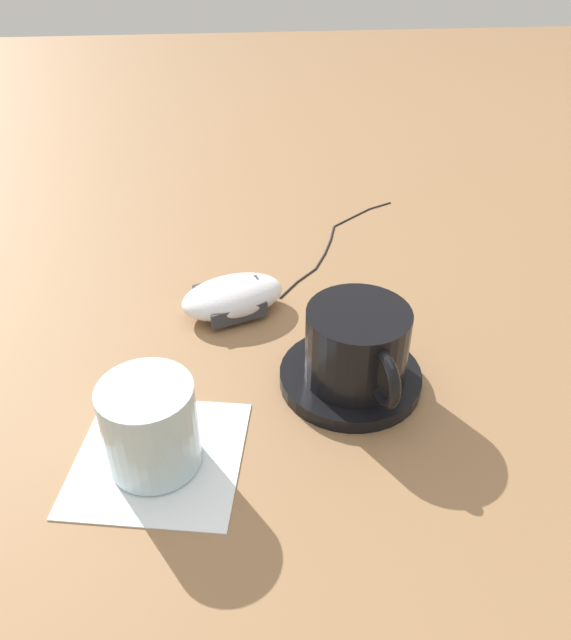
% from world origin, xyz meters
% --- Properties ---
extents(ground_plane, '(3.00, 3.00, 0.00)m').
position_xyz_m(ground_plane, '(0.00, 0.00, 0.00)').
color(ground_plane, olive).
extents(saucer, '(0.13, 0.13, 0.01)m').
position_xyz_m(saucer, '(0.01, 0.10, 0.01)').
color(saucer, black).
rests_on(saucer, ground).
extents(coffee_cup, '(0.12, 0.09, 0.07)m').
position_xyz_m(coffee_cup, '(0.02, 0.11, 0.05)').
color(coffee_cup, black).
rests_on(coffee_cup, saucer).
extents(computer_mouse, '(0.10, 0.13, 0.04)m').
position_xyz_m(computer_mouse, '(-0.11, -0.00, 0.02)').
color(computer_mouse, silver).
rests_on(computer_mouse, ground).
extents(mouse_cable, '(0.23, 0.18, 0.00)m').
position_xyz_m(mouse_cable, '(-0.25, 0.13, 0.00)').
color(mouse_cable, black).
rests_on(mouse_cable, ground).
extents(napkin_under_glass, '(0.16, 0.16, 0.00)m').
position_xyz_m(napkin_under_glass, '(0.09, -0.07, 0.00)').
color(napkin_under_glass, white).
rests_on(napkin_under_glass, ground).
extents(drinking_glass, '(0.07, 0.07, 0.08)m').
position_xyz_m(drinking_glass, '(0.09, -0.07, 0.04)').
color(drinking_glass, silver).
rests_on(drinking_glass, napkin_under_glass).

